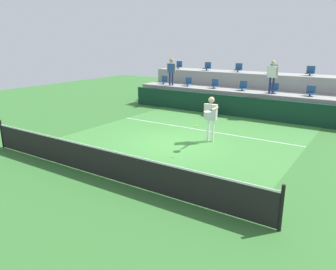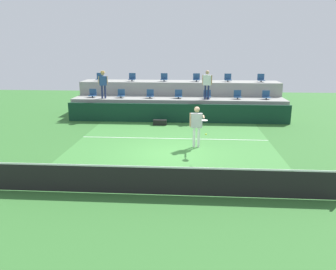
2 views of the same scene
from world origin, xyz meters
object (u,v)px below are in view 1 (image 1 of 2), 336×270
Objects in this scene: stadium_chair_upper_left at (207,67)px; stadium_chair_upper_right at (310,72)px; stadium_chair_lower_left at (188,82)px; tennis_ball at (197,126)px; stadium_chair_lower_mid_left at (214,84)px; tennis_player at (211,114)px; spectator_with_hat at (171,69)px; stadium_chair_upper_far_left at (179,66)px; stadium_chair_upper_mid_left at (238,68)px; stadium_chair_lower_center at (243,87)px; stadium_chair_upper_mid_right at (273,70)px; stadium_chair_lower_mid_right at (274,89)px; spectator_in_white at (272,74)px; stadium_chair_lower_right at (310,92)px; stadium_chair_lower_far_left at (164,81)px; equipment_bag at (211,114)px.

stadium_chair_upper_right is (6.31, 0.00, 0.00)m from stadium_chair_upper_left.
stadium_chair_lower_left reaches higher than tennis_ball.
stadium_chair_lower_mid_left is 6.81m from tennis_player.
spectator_with_hat reaches higher than stadium_chair_lower_mid_left.
stadium_chair_upper_mid_left is at bearing 0.00° from stadium_chair_upper_far_left.
stadium_chair_lower_mid_left is at bearing 180.00° from stadium_chair_lower_center.
stadium_chair_upper_mid_left is 1.00× the size of stadium_chair_upper_mid_right.
tennis_player is at bearing -75.36° from stadium_chair_upper_mid_left.
stadium_chair_upper_mid_right is (6.46, 0.00, 0.00)m from stadium_chair_upper_far_left.
stadium_chair_lower_mid_left is (1.81, 0.00, 0.00)m from stadium_chair_lower_left.
stadium_chair_upper_right is (6.71, 1.80, 0.85)m from stadium_chair_lower_left.
tennis_player reaches higher than stadium_chair_lower_mid_right.
stadium_chair_upper_left is 4.27m from stadium_chair_upper_mid_right.
stadium_chair_upper_left is at bearing 128.13° from stadium_chair_lower_mid_left.
spectator_in_white is at bearing -96.40° from stadium_chair_lower_mid_right.
stadium_chair_lower_mid_right is at bearing 180.00° from stadium_chair_lower_right.
spectator_with_hat is at bearing -25.48° from stadium_chair_lower_far_left.
stadium_chair_lower_mid_right is 1.00× the size of stadium_chair_upper_mid_left.
stadium_chair_lower_mid_right is 6.38m from spectator_with_hat.
stadium_chair_lower_right is at bearing 0.00° from stadium_chair_lower_mid_left.
stadium_chair_lower_far_left is at bearing -164.46° from stadium_chair_upper_mid_right.
stadium_chair_lower_far_left is 1.00× the size of stadium_chair_lower_mid_right.
stadium_chair_upper_mid_left is 2.13m from stadium_chair_upper_mid_right.
stadium_chair_lower_far_left is 1.00× the size of stadium_chair_upper_right.
stadium_chair_upper_mid_left is at bearing 147.11° from stadium_chair_lower_mid_right.
stadium_chair_lower_center is at bearing -150.23° from stadium_chair_upper_right.
stadium_chair_upper_left is 2.14m from stadium_chair_upper_mid_left.
spectator_in_white is at bearing -24.13° from stadium_chair_upper_left.
stadium_chair_upper_right is 5.99m from equipment_bag.
stadium_chair_upper_far_left is at bearing 180.00° from stadium_chair_upper_left.
stadium_chair_lower_right is 0.29× the size of tennis_player.
stadium_chair_upper_right reaches higher than stadium_chair_lower_mid_left.
stadium_chair_upper_far_left is at bearing 110.09° from spectator_with_hat.
stadium_chair_lower_center is at bearing -29.61° from stadium_chair_upper_left.
stadium_chair_upper_right is 8.35m from tennis_player.
spectator_in_white is at bearing -168.44° from stadium_chair_lower_right.
tennis_ball is (6.75, -9.77, -1.24)m from stadium_chair_upper_far_left.
tennis_ball is (5.95, -7.59, -1.19)m from spectator_with_hat.
tennis_player is (-2.53, -6.20, -0.33)m from stadium_chair_lower_right.
stadium_chair_lower_mid_right is 3.61m from equipment_bag.
stadium_chair_lower_left is at bearing 180.00° from stadium_chair_lower_mid_right.
equipment_bag is (-0.96, -1.98, -1.31)m from stadium_chair_lower_center.
stadium_chair_lower_mid_right is 1.00× the size of stadium_chair_lower_right.
stadium_chair_upper_mid_right is at bearing 89.69° from tennis_player.
stadium_chair_lower_far_left is at bearing -157.47° from stadium_chair_upper_mid_left.
stadium_chair_lower_center is at bearing -18.55° from stadium_chair_upper_far_left.
stadium_chair_lower_mid_right is 0.29× the size of tennis_player.
stadium_chair_lower_right is at bearing 23.49° from equipment_bag.
equipment_bag is at bearing -149.20° from spectator_in_white.
equipment_bag is at bearing -137.43° from stadium_chair_upper_right.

